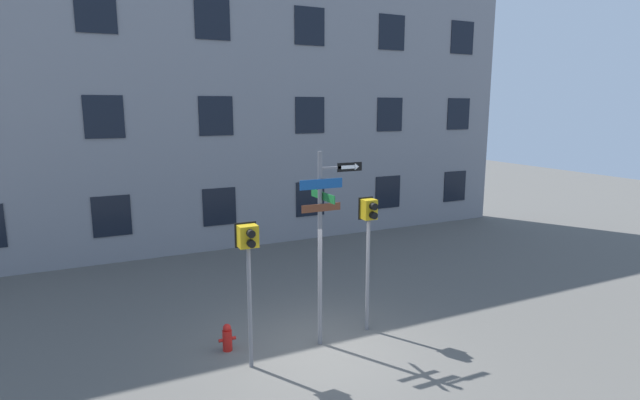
{
  "coord_description": "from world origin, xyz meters",
  "views": [
    {
      "loc": [
        -4.16,
        -8.48,
        4.92
      ],
      "look_at": [
        0.08,
        0.33,
        3.08
      ],
      "focal_mm": 28.0,
      "sensor_mm": 36.0,
      "label": 1
    }
  ],
  "objects_px": {
    "pedestrian_signal_right": "(369,228)",
    "pedestrian_signal_left": "(248,254)",
    "street_sign_pole": "(324,230)",
    "fire_hydrant": "(227,338)"
  },
  "relations": [
    {
      "from": "pedestrian_signal_left",
      "to": "fire_hydrant",
      "type": "distance_m",
      "value": 2.15
    },
    {
      "from": "street_sign_pole",
      "to": "pedestrian_signal_left",
      "type": "relative_size",
      "value": 1.44
    },
    {
      "from": "pedestrian_signal_right",
      "to": "pedestrian_signal_left",
      "type": "bearing_deg",
      "value": -171.42
    },
    {
      "from": "street_sign_pole",
      "to": "fire_hydrant",
      "type": "height_order",
      "value": "street_sign_pole"
    },
    {
      "from": "fire_hydrant",
      "to": "pedestrian_signal_left",
      "type": "bearing_deg",
      "value": -74.37
    },
    {
      "from": "street_sign_pole",
      "to": "fire_hydrant",
      "type": "relative_size",
      "value": 7.07
    },
    {
      "from": "street_sign_pole",
      "to": "pedestrian_signal_left",
      "type": "height_order",
      "value": "street_sign_pole"
    },
    {
      "from": "street_sign_pole",
      "to": "pedestrian_signal_left",
      "type": "xyz_separation_m",
      "value": [
        -1.68,
        -0.28,
        -0.22
      ]
    },
    {
      "from": "street_sign_pole",
      "to": "pedestrian_signal_right",
      "type": "xyz_separation_m",
      "value": [
        1.16,
        0.15,
        -0.13
      ]
    },
    {
      "from": "street_sign_pole",
      "to": "pedestrian_signal_left",
      "type": "distance_m",
      "value": 1.72
    }
  ]
}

